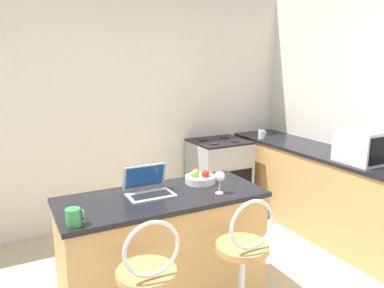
% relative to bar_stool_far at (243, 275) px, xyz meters
% --- Properties ---
extents(wall_back, '(12.00, 0.06, 2.60)m').
position_rel_bar_stool_far_xyz_m(wall_back, '(-0.00, 2.27, 0.82)').
color(wall_back, silver).
rests_on(wall_back, ground_plane).
extents(breakfast_bar, '(1.45, 0.62, 0.90)m').
position_rel_bar_stool_far_xyz_m(breakfast_bar, '(-0.32, 0.55, -0.03)').
color(breakfast_bar, tan).
rests_on(breakfast_bar, ground_plane).
extents(counter_right, '(0.61, 2.96, 0.90)m').
position_rel_bar_stool_far_xyz_m(counter_right, '(1.72, 0.78, -0.03)').
color(counter_right, tan).
rests_on(counter_right, ground_plane).
extents(bar_stool_far, '(0.40, 0.40, 1.03)m').
position_rel_bar_stool_far_xyz_m(bar_stool_far, '(0.00, 0.00, 0.00)').
color(bar_stool_far, silver).
rests_on(bar_stool_far, ground_plane).
extents(laptop, '(0.32, 0.25, 0.20)m').
position_rel_bar_stool_far_xyz_m(laptop, '(-0.40, 0.62, 0.47)').
color(laptop, '#B7BABF').
rests_on(laptop, breakfast_bar).
extents(microwave, '(0.45, 0.40, 0.31)m').
position_rel_bar_stool_far_xyz_m(microwave, '(1.70, 0.49, 0.57)').
color(microwave, silver).
rests_on(microwave, counter_right).
extents(stove_range, '(0.63, 0.59, 0.91)m').
position_rel_bar_stool_far_xyz_m(stove_range, '(1.00, 1.93, -0.03)').
color(stove_range, '#9EA3A8').
rests_on(stove_range, ground_plane).
extents(fruit_bowl, '(0.23, 0.23, 0.11)m').
position_rel_bar_stool_far_xyz_m(fruit_bowl, '(0.04, 0.66, 0.46)').
color(fruit_bowl, silver).
rests_on(fruit_bowl, breakfast_bar).
extents(mug_green, '(0.10, 0.09, 0.10)m').
position_rel_bar_stool_far_xyz_m(mug_green, '(-0.97, 0.32, 0.47)').
color(mug_green, '#338447').
rests_on(mug_green, breakfast_bar).
extents(wine_glass_tall, '(0.07, 0.07, 0.16)m').
position_rel_bar_stool_far_xyz_m(wine_glass_tall, '(0.05, 0.39, 0.54)').
color(wine_glass_tall, silver).
rests_on(wine_glass_tall, breakfast_bar).
extents(mug_white, '(0.09, 0.08, 0.10)m').
position_rel_bar_stool_far_xyz_m(mug_white, '(1.52, 1.80, 0.47)').
color(mug_white, white).
rests_on(mug_white, counter_right).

